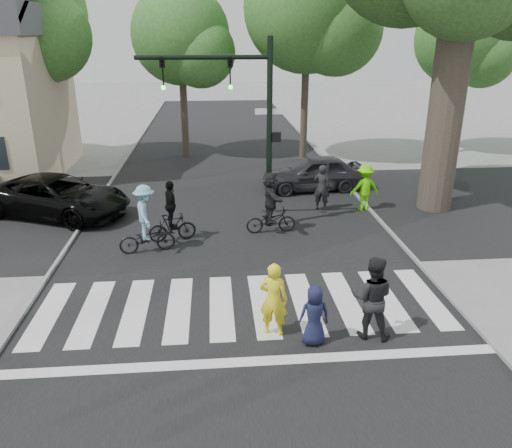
% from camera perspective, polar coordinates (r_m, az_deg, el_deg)
% --- Properties ---
extents(ground, '(120.00, 120.00, 0.00)m').
position_cam_1_polar(ground, '(11.18, -1.25, -11.86)').
color(ground, gray).
rests_on(ground, ground).
extents(road_stem, '(10.00, 70.00, 0.01)m').
position_cam_1_polar(road_stem, '(15.61, -2.47, -1.88)').
color(road_stem, black).
rests_on(road_stem, ground).
extents(road_cross, '(70.00, 10.00, 0.01)m').
position_cam_1_polar(road_cross, '(18.41, -2.90, 1.73)').
color(road_cross, black).
rests_on(road_cross, ground).
extents(curb_left, '(0.10, 70.00, 0.10)m').
position_cam_1_polar(curb_left, '(16.22, -20.60, -2.22)').
color(curb_left, gray).
rests_on(curb_left, ground).
extents(curb_right, '(0.10, 70.00, 0.10)m').
position_cam_1_polar(curb_right, '(16.57, 15.26, -1.09)').
color(curb_right, gray).
rests_on(curb_right, ground).
extents(crosswalk, '(10.00, 3.85, 0.01)m').
position_cam_1_polar(crosswalk, '(11.74, -1.47, -10.08)').
color(crosswalk, silver).
rests_on(crosswalk, ground).
extents(traffic_signal, '(4.45, 0.29, 6.00)m').
position_cam_1_polar(traffic_signal, '(15.76, -1.58, 13.07)').
color(traffic_signal, black).
rests_on(traffic_signal, ground).
extents(bg_tree_1, '(6.09, 5.80, 9.80)m').
position_cam_1_polar(bg_tree_1, '(26.16, -24.72, 20.49)').
color(bg_tree_1, brown).
rests_on(bg_tree_1, ground).
extents(bg_tree_2, '(5.04, 4.80, 8.40)m').
position_cam_1_polar(bg_tree_2, '(26.03, -8.06, 20.14)').
color(bg_tree_2, brown).
rests_on(bg_tree_2, ground).
extents(bg_tree_3, '(6.30, 6.00, 10.20)m').
position_cam_1_polar(bg_tree_3, '(25.15, 6.76, 22.83)').
color(bg_tree_3, brown).
rests_on(bg_tree_3, ground).
extents(bg_tree_4, '(4.83, 4.60, 8.15)m').
position_cam_1_polar(bg_tree_4, '(28.55, 22.95, 18.55)').
color(bg_tree_4, brown).
rests_on(bg_tree_4, ground).
extents(pedestrian_woman, '(0.70, 0.57, 1.67)m').
position_cam_1_polar(pedestrian_woman, '(10.59, 2.02, -8.62)').
color(pedestrian_woman, yellow).
rests_on(pedestrian_woman, ground).
extents(pedestrian_child, '(0.67, 0.47, 1.32)m').
position_cam_1_polar(pedestrian_child, '(10.44, 6.67, -10.35)').
color(pedestrian_child, '#181B39').
rests_on(pedestrian_child, ground).
extents(pedestrian_adult, '(1.06, 0.94, 1.84)m').
position_cam_1_polar(pedestrian_adult, '(10.75, 13.10, -8.21)').
color(pedestrian_adult, black).
rests_on(pedestrian_adult, ground).
extents(cyclist_left, '(1.70, 1.15, 2.05)m').
position_cam_1_polar(cyclist_left, '(14.83, -12.47, 0.03)').
color(cyclist_left, black).
rests_on(cyclist_left, ground).
extents(cyclist_mid, '(1.53, 0.96, 1.93)m').
position_cam_1_polar(cyclist_mid, '(15.53, -9.64, 0.82)').
color(cyclist_mid, black).
rests_on(cyclist_mid, ground).
extents(cyclist_right, '(1.62, 1.51, 2.02)m').
position_cam_1_polar(cyclist_right, '(15.93, 1.72, 2.06)').
color(cyclist_right, black).
rests_on(cyclist_right, ground).
extents(car_suv, '(5.66, 4.25, 1.43)m').
position_cam_1_polar(car_suv, '(18.85, -21.72, 2.96)').
color(car_suv, black).
rests_on(car_suv, ground).
extents(car_grey, '(4.32, 2.09, 1.42)m').
position_cam_1_polar(car_grey, '(20.68, 6.57, 5.82)').
color(car_grey, '#2F2E32').
rests_on(car_grey, ground).
extents(bystander_hivis, '(1.17, 0.77, 1.69)m').
position_cam_1_polar(bystander_hivis, '(18.51, 12.30, 4.10)').
color(bystander_hivis, '#64FA04').
rests_on(bystander_hivis, ground).
extents(bystander_dark, '(0.73, 0.63, 1.68)m').
position_cam_1_polar(bystander_dark, '(18.26, 7.54, 4.17)').
color(bystander_dark, black).
rests_on(bystander_dark, ground).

